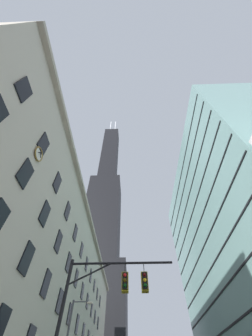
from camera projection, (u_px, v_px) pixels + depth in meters
station_building at (42, 293)px, 30.13m from camera, size 13.00×67.14×24.03m
dark_skyscraper at (101, 239)px, 106.29m from camera, size 29.11×29.11×203.76m
glass_office_midrise at (238, 236)px, 38.55m from camera, size 15.58×46.32×44.60m
traffic_signal_mast at (109, 296)px, 10.72m from camera, size 6.53×0.63×6.86m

